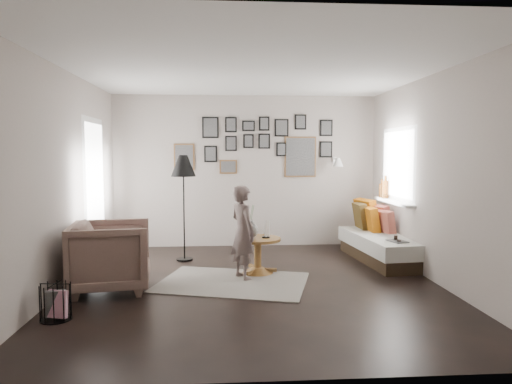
{
  "coord_description": "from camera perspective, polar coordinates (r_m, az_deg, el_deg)",
  "views": [
    {
      "loc": [
        -0.36,
        -5.48,
        1.6
      ],
      "look_at": [
        0.05,
        0.5,
        1.1
      ],
      "focal_mm": 32.0,
      "sensor_mm": 36.0,
      "label": 1
    }
  ],
  "objects": [
    {
      "name": "wall_sconce",
      "position": [
        7.85,
        10.19,
        3.7
      ],
      "size": [
        0.18,
        0.36,
        0.16
      ],
      "color": "white",
      "rests_on": "wall_back"
    },
    {
      "name": "candles",
      "position": [
        6.1,
        1.25,
        -4.71
      ],
      "size": [
        0.11,
        0.11,
        0.23
      ],
      "color": "black",
      "rests_on": "pedestal_table"
    },
    {
      "name": "ground",
      "position": [
        5.72,
        -0.16,
        -11.48
      ],
      "size": [
        4.8,
        4.8,
        0.0
      ],
      "primitive_type": "plane",
      "color": "black",
      "rests_on": "ground"
    },
    {
      "name": "demijohn_small",
      "position": [
        6.58,
        17.38,
        -8.07
      ],
      "size": [
        0.28,
        0.28,
        0.43
      ],
      "color": "black",
      "rests_on": "ground"
    },
    {
      "name": "armchair_cushion",
      "position": [
        5.68,
        -17.27,
        -6.81
      ],
      "size": [
        0.41,
        0.42,
        0.17
      ],
      "primitive_type": "cube",
      "rotation": [
        -0.21,
        0.0,
        0.11
      ],
      "color": "silver",
      "rests_on": "armchair"
    },
    {
      "name": "magazine_basket",
      "position": [
        4.93,
        -23.75,
        -12.47
      ],
      "size": [
        0.31,
        0.31,
        0.35
      ],
      "rotation": [
        0.0,
        0.0,
        -0.09
      ],
      "color": "black",
      "rests_on": "ground"
    },
    {
      "name": "window_right",
      "position": [
        7.3,
        16.4,
        -0.67
      ],
      "size": [
        0.15,
        1.32,
        1.3
      ],
      "color": "white",
      "rests_on": "wall_right"
    },
    {
      "name": "magazine_on_daybed",
      "position": [
        6.58,
        17.27,
        -5.89
      ],
      "size": [
        0.26,
        0.31,
        0.01
      ],
      "primitive_type": "cube",
      "rotation": [
        0.0,
        0.0,
        0.27
      ],
      "color": "black",
      "rests_on": "daybed"
    },
    {
      "name": "wall_front",
      "position": [
        3.11,
        2.73,
        -0.78
      ],
      "size": [
        4.5,
        0.0,
        4.5
      ],
      "primitive_type": "plane",
      "rotation": [
        -1.57,
        0.0,
        0.0
      ],
      "color": "#A99D94",
      "rests_on": "ground"
    },
    {
      "name": "pedestal_table",
      "position": [
        6.17,
        0.21,
        -8.13
      ],
      "size": [
        0.62,
        0.62,
        0.48
      ],
      "rotation": [
        0.0,
        0.0,
        -0.43
      ],
      "color": "brown",
      "rests_on": "ground"
    },
    {
      "name": "vase",
      "position": [
        6.1,
        -0.55,
        -4.47
      ],
      "size": [
        0.18,
        0.18,
        0.44
      ],
      "color": "black",
      "rests_on": "pedestal_table"
    },
    {
      "name": "demijohn_large",
      "position": [
        6.68,
        17.01,
        -7.68
      ],
      "size": [
        0.31,
        0.31,
        0.47
      ],
      "color": "black",
      "rests_on": "ground"
    },
    {
      "name": "rug",
      "position": [
        5.8,
        -2.94,
        -11.2
      ],
      "size": [
        2.06,
        1.69,
        0.01
      ],
      "primitive_type": "cube",
      "rotation": [
        0.0,
        0.0,
        -0.27
      ],
      "color": "beige",
      "rests_on": "ground"
    },
    {
      "name": "armchair",
      "position": [
        5.66,
        -17.66,
        -7.62
      ],
      "size": [
        1.02,
        0.99,
        0.82
      ],
      "primitive_type": "imported",
      "rotation": [
        0.0,
        0.0,
        1.72
      ],
      "color": "brown",
      "rests_on": "ground"
    },
    {
      "name": "wall_left",
      "position": [
        5.8,
        -22.94,
        1.43
      ],
      "size": [
        0.0,
        4.8,
        4.8
      ],
      "primitive_type": "plane",
      "rotation": [
        1.57,
        0.0,
        1.57
      ],
      "color": "#A99D94",
      "rests_on": "ground"
    },
    {
      "name": "gallery_wall",
      "position": [
        7.89,
        0.79,
        5.81
      ],
      "size": [
        2.74,
        0.03,
        1.08
      ],
      "color": "brown",
      "rests_on": "wall_back"
    },
    {
      "name": "floor_lamp",
      "position": [
        6.86,
        -9.06,
        2.76
      ],
      "size": [
        0.37,
        0.37,
        1.58
      ],
      "rotation": [
        0.0,
        0.0,
        -0.22
      ],
      "color": "black",
      "rests_on": "ground"
    },
    {
      "name": "ceiling",
      "position": [
        5.58,
        -0.17,
        15.1
      ],
      "size": [
        4.8,
        4.8,
        0.0
      ],
      "primitive_type": "plane",
      "rotation": [
        3.14,
        0.0,
        0.0
      ],
      "color": "white",
      "rests_on": "wall_back"
    },
    {
      "name": "daybed",
      "position": [
        7.19,
        15.42,
        -6.04
      ],
      "size": [
        0.94,
        1.87,
        0.87
      ],
      "rotation": [
        0.0,
        0.0,
        0.1
      ],
      "color": "black",
      "rests_on": "ground"
    },
    {
      "name": "wall_right",
      "position": [
        6.07,
        21.54,
        1.61
      ],
      "size": [
        0.0,
        4.8,
        4.8
      ],
      "primitive_type": "plane",
      "rotation": [
        1.57,
        0.0,
        -1.57
      ],
      "color": "#A99D94",
      "rests_on": "ground"
    },
    {
      "name": "wall_back",
      "position": [
        7.89,
        -1.31,
        2.59
      ],
      "size": [
        4.5,
        0.0,
        4.5
      ],
      "primitive_type": "plane",
      "rotation": [
        1.57,
        0.0,
        0.0
      ],
      "color": "#A99D94",
      "rests_on": "ground"
    },
    {
      "name": "door_left",
      "position": [
        6.96,
        -19.54,
        -0.04
      ],
      "size": [
        0.0,
        2.14,
        2.14
      ],
      "color": "white",
      "rests_on": "wall_left"
    },
    {
      "name": "child",
      "position": [
        5.85,
        -1.65,
        -5.05
      ],
      "size": [
        0.46,
        0.52,
        1.21
      ],
      "primitive_type": "imported",
      "rotation": [
        0.0,
        0.0,
        2.06
      ],
      "color": "#62514D",
      "rests_on": "ground"
    }
  ]
}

